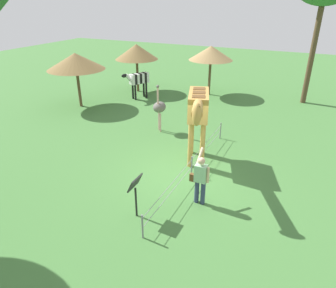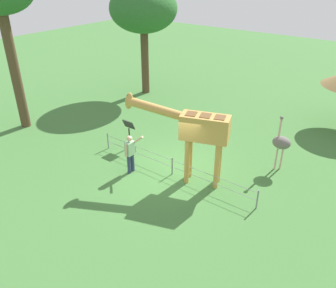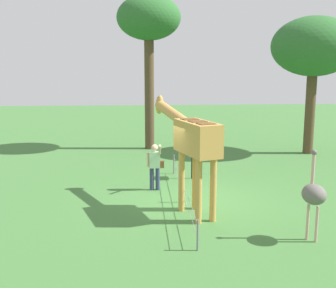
% 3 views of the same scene
% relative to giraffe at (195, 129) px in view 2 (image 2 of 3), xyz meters
% --- Properties ---
extents(ground_plane, '(60.00, 60.00, 0.00)m').
position_rel_giraffe_xyz_m(ground_plane, '(0.88, -0.01, -2.14)').
color(ground_plane, '#427538').
extents(giraffe, '(3.81, 1.71, 3.24)m').
position_rel_giraffe_xyz_m(giraffe, '(0.00, 0.00, 0.00)').
color(giraffe, '#C69347').
rests_on(giraffe, ground_plane).
extents(visitor, '(0.67, 0.58, 1.67)m').
position_rel_giraffe_xyz_m(visitor, '(2.27, 0.97, -1.24)').
color(visitor, navy).
rests_on(visitor, ground_plane).
extents(ostrich, '(0.70, 0.56, 2.25)m').
position_rel_giraffe_xyz_m(ostrich, '(-2.24, -2.68, -0.96)').
color(ostrich, '#CC9E93').
rests_on(ostrich, ground_plane).
extents(tree_east, '(3.87, 3.87, 6.31)m').
position_rel_giraffe_xyz_m(tree_east, '(7.80, -6.47, 2.76)').
color(tree_east, brown).
rests_on(tree_east, ground_plane).
extents(info_sign, '(0.56, 0.21, 1.32)m').
position_rel_giraffe_xyz_m(info_sign, '(3.66, -0.45, -1.19)').
color(info_sign, black).
rests_on(info_sign, ground_plane).
extents(wire_fence, '(7.05, 0.05, 0.75)m').
position_rel_giraffe_xyz_m(wire_fence, '(0.88, 0.17, -1.73)').
color(wire_fence, slate).
rests_on(wire_fence, ground_plane).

